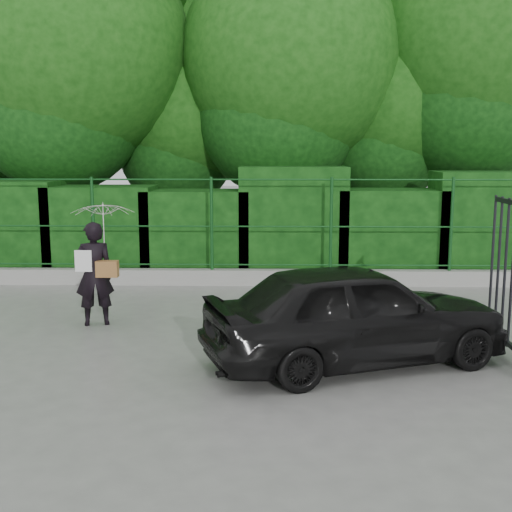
{
  "coord_description": "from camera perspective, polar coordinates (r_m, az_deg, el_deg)",
  "views": [
    {
      "loc": [
        1.55,
        -7.78,
        2.6
      ],
      "look_at": [
        1.33,
        1.3,
        1.1
      ],
      "focal_mm": 45.0,
      "sensor_mm": 36.0,
      "label": 1
    }
  ],
  "objects": [
    {
      "name": "ground",
      "position": [
        8.34,
        -9.53,
        -8.91
      ],
      "size": [
        80.0,
        80.0,
        0.0
      ],
      "primitive_type": "plane",
      "color": "gray"
    },
    {
      "name": "kerb",
      "position": [
        12.61,
        -5.72,
        -1.87
      ],
      "size": [
        14.0,
        0.25,
        0.3
      ],
      "primitive_type": "cube",
      "color": "#9E9E99",
      "rests_on": "ground"
    },
    {
      "name": "fence",
      "position": [
        12.43,
        -4.79,
        2.88
      ],
      "size": [
        14.13,
        0.06,
        1.8
      ],
      "color": "#114317",
      "rests_on": "kerb"
    },
    {
      "name": "hedge",
      "position": [
        13.45,
        -5.07,
        2.54
      ],
      "size": [
        14.2,
        1.2,
        2.27
      ],
      "color": "black",
      "rests_on": "ground"
    },
    {
      "name": "trees",
      "position": [
        15.65,
        -0.15,
        16.79
      ],
      "size": [
        17.1,
        6.15,
        8.08
      ],
      "color": "black",
      "rests_on": "ground"
    },
    {
      "name": "woman",
      "position": [
        9.79,
        -13.66,
        0.99
      ],
      "size": [
        0.93,
        0.92,
        1.85
      ],
      "color": "black",
      "rests_on": "ground"
    },
    {
      "name": "car",
      "position": [
        7.94,
        8.89,
        -5.05
      ],
      "size": [
        4.03,
        2.69,
        1.27
      ],
      "primitive_type": "imported",
      "rotation": [
        0.0,
        0.0,
        1.92
      ],
      "color": "black",
      "rests_on": "ground"
    }
  ]
}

